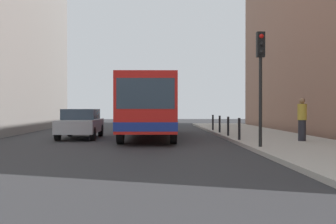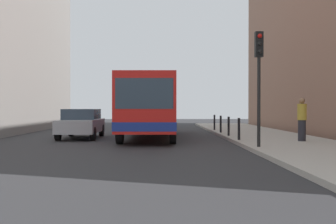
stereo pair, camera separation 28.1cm
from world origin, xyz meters
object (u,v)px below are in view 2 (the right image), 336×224
(car_beside_bus, at_px, (81,123))
(bollard_mid, at_px, (229,126))
(bollard_near, at_px, (239,129))
(pedestrian_near_signal, at_px, (302,119))
(bus, at_px, (150,104))
(car_behind_bus, at_px, (146,117))
(traffic_light, at_px, (259,67))
(bollard_far, at_px, (221,124))
(bollard_farthest, at_px, (214,122))

(car_beside_bus, xyz_separation_m, bollard_mid, (7.40, -0.44, -0.16))
(bollard_near, relative_size, bollard_mid, 1.00)
(bollard_near, height_order, pedestrian_near_signal, pedestrian_near_signal)
(bus, xyz_separation_m, car_behind_bus, (-0.63, 11.76, -0.94))
(traffic_light, xyz_separation_m, bollard_far, (-0.10, 8.64, -2.38))
(bollard_mid, xyz_separation_m, pedestrian_near_signal, (2.51, -3.41, 0.43))
(bus, distance_m, pedestrian_near_signal, 7.87)
(car_beside_bus, bearing_deg, bollard_near, 156.51)
(bollard_near, bearing_deg, traffic_light, -88.22)
(car_behind_bus, xyz_separation_m, pedestrian_near_signal, (7.08, -16.22, 0.27))
(car_behind_bus, bearing_deg, bollard_mid, 108.08)
(bollard_mid, xyz_separation_m, bollard_farthest, (0.00, 5.42, 0.00))
(bus, height_order, traffic_light, traffic_light)
(bollard_farthest, distance_m, pedestrian_near_signal, 9.19)
(pedestrian_near_signal, bearing_deg, car_beside_bus, -3.63)
(car_beside_bus, relative_size, bollard_near, 4.64)
(pedestrian_near_signal, bearing_deg, bollard_farthest, -56.52)
(bollard_near, height_order, bollard_far, same)
(bollard_near, relative_size, bollard_far, 1.00)
(car_behind_bus, distance_m, bollard_far, 11.09)
(car_behind_bus, relative_size, bollard_near, 4.68)
(bollard_mid, height_order, pedestrian_near_signal, pedestrian_near_signal)
(traffic_light, height_order, bollard_mid, traffic_light)
(car_behind_bus, bearing_deg, car_beside_bus, 75.56)
(bollard_mid, height_order, bollard_farthest, same)
(bus, xyz_separation_m, pedestrian_near_signal, (6.45, -4.46, -0.67))
(bus, distance_m, car_beside_bus, 3.64)
(car_behind_bus, distance_m, pedestrian_near_signal, 17.71)
(car_behind_bus, distance_m, traffic_light, 19.45)
(traffic_light, distance_m, pedestrian_near_signal, 4.00)
(bollard_mid, relative_size, bollard_far, 1.00)
(car_behind_bus, distance_m, bollard_near, 16.19)
(car_behind_bus, height_order, pedestrian_near_signal, pedestrian_near_signal)
(bollard_far, bearing_deg, bollard_near, -90.00)
(bollard_mid, bearing_deg, bollard_farthest, 90.00)
(bollard_far, bearing_deg, bus, -157.20)
(car_beside_bus, height_order, pedestrian_near_signal, pedestrian_near_signal)
(traffic_light, bearing_deg, bus, 120.05)
(bollard_farthest, bearing_deg, bollard_far, -90.00)
(bollard_near, bearing_deg, bus, 136.29)
(bollard_farthest, bearing_deg, car_behind_bus, 121.74)
(traffic_light, distance_m, bollard_near, 4.00)
(bollard_near, bearing_deg, bollard_farthest, 90.00)
(car_beside_bus, xyz_separation_m, bollard_farthest, (7.40, 4.98, -0.16))
(bollard_far, bearing_deg, car_beside_bus, -162.97)
(bus, relative_size, car_behind_bus, 2.49)
(car_beside_bus, bearing_deg, bollard_farthest, -146.46)
(bollard_far, distance_m, pedestrian_near_signal, 6.63)
(bollard_near, bearing_deg, pedestrian_near_signal, -15.46)
(car_behind_bus, height_order, bollard_mid, car_behind_bus)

